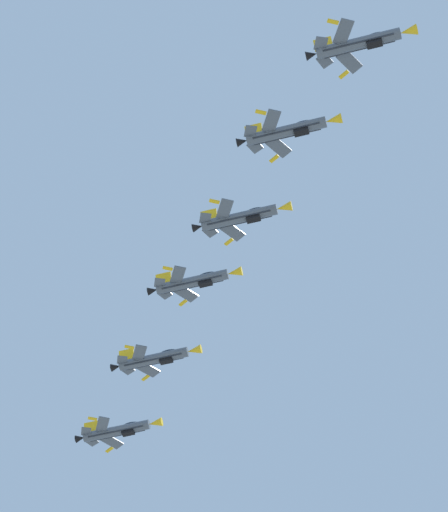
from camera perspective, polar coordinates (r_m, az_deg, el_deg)
name	(u,v)px	position (r m, az deg, el deg)	size (l,w,h in m)	color
fighter_jet_lead	(360,43)	(157.11, 7.14, 10.99)	(15.96, 10.24, 4.62)	#4C5666
fighter_jet_left_wing	(288,131)	(162.12, 3.37, 6.56)	(15.96, 10.23, 4.64)	#4C5666
fighter_jet_right_wing	(241,217)	(169.55, 0.90, 2.04)	(15.96, 10.21, 4.66)	#4C5666
fighter_jet_left_outer	(194,281)	(177.65, -1.58, -1.34)	(15.96, 10.09, 4.82)	#4C5666
fighter_jet_right_outer	(155,359)	(185.66, -3.61, -5.37)	(15.96, 10.13, 4.78)	#4C5666
fighter_jet_trail_slot	(118,431)	(195.28, -5.56, -9.07)	(15.96, 10.36, 4.41)	#4C5666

